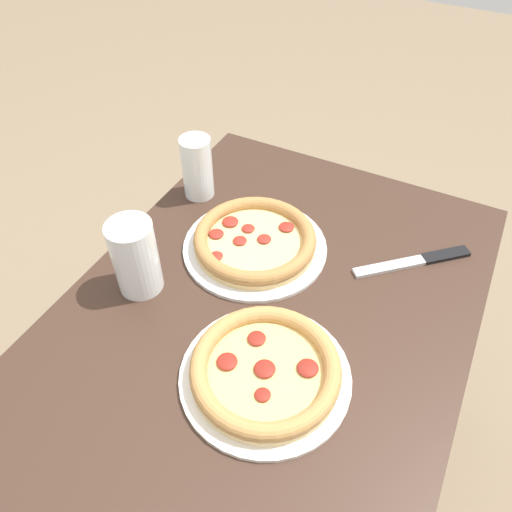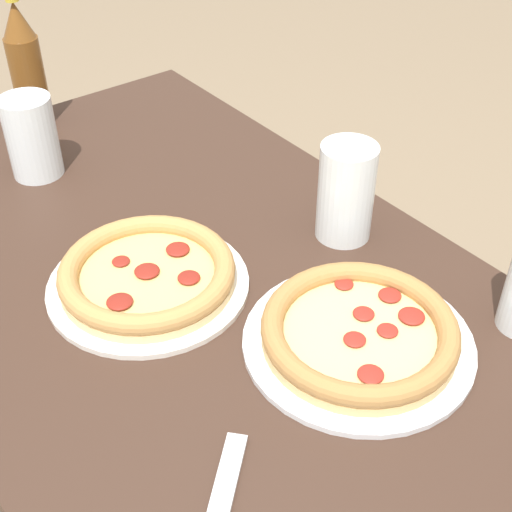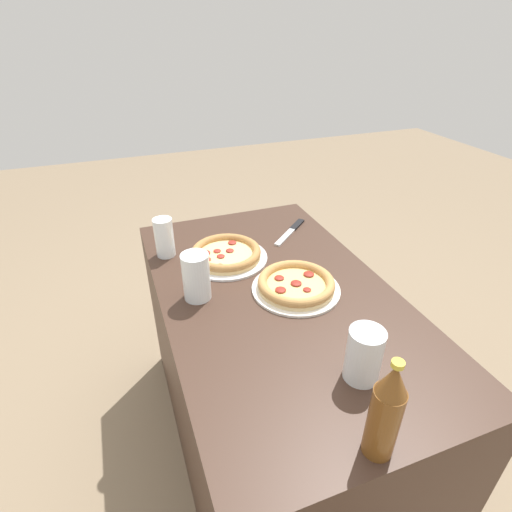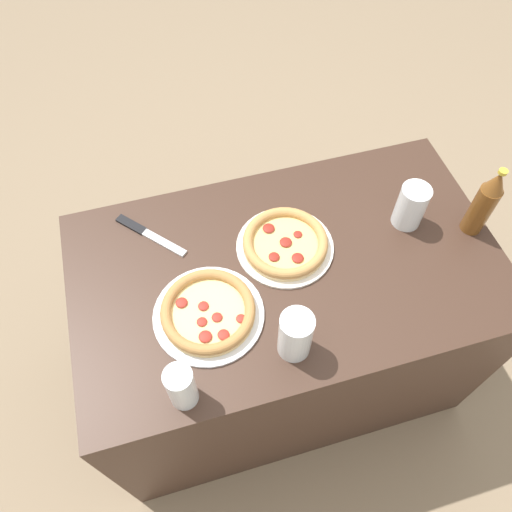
{
  "view_description": "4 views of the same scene",
  "coord_description": "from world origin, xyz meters",
  "px_view_note": "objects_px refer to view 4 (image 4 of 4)",
  "views": [
    {
      "loc": [
        -0.38,
        -0.23,
        1.4
      ],
      "look_at": [
        0.15,
        0.04,
        0.79
      ],
      "focal_mm": 35.0,
      "sensor_mm": 36.0,
      "label": 1
    },
    {
      "loc": [
        0.65,
        -0.38,
        1.34
      ],
      "look_at": [
        0.09,
        0.04,
        0.78
      ],
      "focal_mm": 50.0,
      "sensor_mm": 36.0,
      "label": 2
    },
    {
      "loc": [
        -0.89,
        0.4,
        1.43
      ],
      "look_at": [
        0.13,
        0.02,
        0.77
      ],
      "focal_mm": 28.0,
      "sensor_mm": 36.0,
      "label": 3
    },
    {
      "loc": [
        0.28,
        0.67,
        1.85
      ],
      "look_at": [
        0.08,
        -0.03,
        0.76
      ],
      "focal_mm": 35.0,
      "sensor_mm": 36.0,
      "label": 4
    }
  ],
  "objects_px": {
    "knife": "(148,234)",
    "beer_bottle": "(485,203)",
    "pizza_veggie": "(208,312)",
    "glass_mango_juice": "(295,336)",
    "pizza_pepperoni": "(285,243)",
    "glass_iced_tea": "(410,208)",
    "glass_red_wine": "(182,388)"
  },
  "relations": [
    {
      "from": "knife",
      "to": "beer_bottle",
      "type": "bearing_deg",
      "value": 165.61
    },
    {
      "from": "pizza_pepperoni",
      "to": "knife",
      "type": "bearing_deg",
      "value": -22.63
    },
    {
      "from": "glass_iced_tea",
      "to": "beer_bottle",
      "type": "height_order",
      "value": "beer_bottle"
    },
    {
      "from": "glass_red_wine",
      "to": "knife",
      "type": "distance_m",
      "value": 0.49
    },
    {
      "from": "glass_red_wine",
      "to": "glass_mango_juice",
      "type": "relative_size",
      "value": 0.95
    },
    {
      "from": "pizza_veggie",
      "to": "glass_mango_juice",
      "type": "relative_size",
      "value": 1.95
    },
    {
      "from": "beer_bottle",
      "to": "glass_red_wine",
      "type": "bearing_deg",
      "value": 16.28
    },
    {
      "from": "pizza_pepperoni",
      "to": "glass_mango_juice",
      "type": "height_order",
      "value": "glass_mango_juice"
    },
    {
      "from": "glass_mango_juice",
      "to": "glass_iced_tea",
      "type": "bearing_deg",
      "value": -146.81
    },
    {
      "from": "glass_mango_juice",
      "to": "beer_bottle",
      "type": "xyz_separation_m",
      "value": [
        -0.6,
        -0.21,
        0.04
      ]
    },
    {
      "from": "knife",
      "to": "pizza_veggie",
      "type": "bearing_deg",
      "value": 110.18
    },
    {
      "from": "pizza_veggie",
      "to": "glass_red_wine",
      "type": "height_order",
      "value": "glass_red_wine"
    },
    {
      "from": "glass_mango_juice",
      "to": "knife",
      "type": "xyz_separation_m",
      "value": [
        0.29,
        -0.44,
        -0.06
      ]
    },
    {
      "from": "pizza_veggie",
      "to": "glass_red_wine",
      "type": "bearing_deg",
      "value": 62.13
    },
    {
      "from": "pizza_veggie",
      "to": "beer_bottle",
      "type": "bearing_deg",
      "value": -175.01
    },
    {
      "from": "glass_red_wine",
      "to": "beer_bottle",
      "type": "relative_size",
      "value": 0.59
    },
    {
      "from": "pizza_veggie",
      "to": "glass_mango_juice",
      "type": "distance_m",
      "value": 0.23
    },
    {
      "from": "pizza_pepperoni",
      "to": "pizza_veggie",
      "type": "xyz_separation_m",
      "value": [
        0.25,
        0.15,
        -0.0
      ]
    },
    {
      "from": "pizza_pepperoni",
      "to": "glass_iced_tea",
      "type": "distance_m",
      "value": 0.36
    },
    {
      "from": "glass_red_wine",
      "to": "glass_mango_juice",
      "type": "xyz_separation_m",
      "value": [
        -0.28,
        -0.05,
        0.0
      ]
    },
    {
      "from": "glass_mango_juice",
      "to": "knife",
      "type": "height_order",
      "value": "glass_mango_juice"
    },
    {
      "from": "glass_red_wine",
      "to": "glass_iced_tea",
      "type": "xyz_separation_m",
      "value": [
        -0.71,
        -0.33,
        -0.0
      ]
    },
    {
      "from": "pizza_veggie",
      "to": "glass_iced_tea",
      "type": "distance_m",
      "value": 0.63
    },
    {
      "from": "glass_iced_tea",
      "to": "beer_bottle",
      "type": "bearing_deg",
      "value": 156.71
    },
    {
      "from": "glass_red_wine",
      "to": "glass_mango_juice",
      "type": "distance_m",
      "value": 0.28
    },
    {
      "from": "glass_iced_tea",
      "to": "glass_mango_juice",
      "type": "distance_m",
      "value": 0.51
    },
    {
      "from": "beer_bottle",
      "to": "knife",
      "type": "height_order",
      "value": "beer_bottle"
    },
    {
      "from": "pizza_pepperoni",
      "to": "glass_iced_tea",
      "type": "xyz_separation_m",
      "value": [
        -0.36,
        0.01,
        0.04
      ]
    },
    {
      "from": "glass_iced_tea",
      "to": "knife",
      "type": "relative_size",
      "value": 0.7
    },
    {
      "from": "beer_bottle",
      "to": "glass_mango_juice",
      "type": "bearing_deg",
      "value": 19.27
    },
    {
      "from": "glass_iced_tea",
      "to": "glass_mango_juice",
      "type": "height_order",
      "value": "glass_mango_juice"
    },
    {
      "from": "glass_iced_tea",
      "to": "glass_mango_juice",
      "type": "relative_size",
      "value": 0.92
    }
  ]
}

